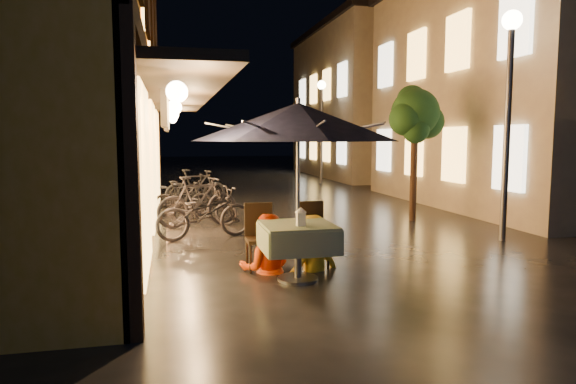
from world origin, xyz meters
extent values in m
plane|color=black|center=(0.00, 0.00, 0.00)|extent=(90.00, 90.00, 0.00)
cube|color=gold|center=(-5.75, 4.00, 3.50)|extent=(4.50, 11.00, 7.00)
cube|color=black|center=(-3.47, 4.00, 3.30)|extent=(0.12, 11.00, 0.35)
cube|color=black|center=(-2.90, 4.00, 2.75)|extent=(1.20, 10.50, 0.12)
cube|color=#FFB952|center=(-3.44, 5.50, 4.60)|extent=(0.10, 0.90, 1.50)
cube|color=#FFB952|center=(-3.44, 8.00, 4.60)|extent=(0.10, 0.90, 1.50)
cube|color=#FFB952|center=(-3.44, 0.50, 1.40)|extent=(0.10, 2.20, 2.40)
cube|color=#FFB952|center=(-3.44, 4.00, 1.40)|extent=(0.10, 2.20, 2.40)
cube|color=#FFB952|center=(-3.44, 7.50, 1.40)|extent=(0.10, 2.20, 2.40)
cube|color=tan|center=(7.50, 6.50, 3.25)|extent=(7.00, 9.00, 6.50)
cube|color=#FFB952|center=(3.95, 3.20, 1.50)|extent=(0.10, 1.00, 1.40)
cube|color=#FFB952|center=(3.95, 3.20, 4.30)|extent=(0.10, 1.00, 1.40)
cube|color=#FFB952|center=(3.95, 5.40, 1.50)|extent=(0.10, 1.00, 1.40)
cube|color=#FFB952|center=(3.95, 5.40, 4.30)|extent=(0.10, 1.00, 1.40)
cube|color=#FFB952|center=(3.95, 7.60, 1.50)|extent=(0.10, 1.00, 1.40)
cube|color=#FFB952|center=(3.95, 7.60, 4.30)|extent=(0.10, 1.00, 1.40)
cube|color=#FFB952|center=(3.95, 9.80, 1.50)|extent=(0.10, 1.00, 1.40)
cube|color=#FFB952|center=(3.95, 9.80, 4.30)|extent=(0.10, 1.00, 1.40)
cube|color=tan|center=(7.50, 18.00, 3.50)|extent=(7.00, 10.00, 7.00)
cube|color=black|center=(7.50, 18.00, 7.15)|extent=(7.30, 10.30, 0.30)
cube|color=#FFB952|center=(3.95, 14.20, 1.50)|extent=(0.10, 1.00, 1.40)
cube|color=#FFB952|center=(3.95, 14.20, 4.30)|extent=(0.10, 1.00, 1.40)
cube|color=#FFB952|center=(3.95, 16.40, 1.50)|extent=(0.10, 1.00, 1.40)
cube|color=#FFB952|center=(3.95, 16.40, 4.30)|extent=(0.10, 1.00, 1.40)
cube|color=#FFB952|center=(3.95, 18.60, 1.50)|extent=(0.10, 1.00, 1.40)
cube|color=#FFB952|center=(3.95, 18.60, 4.30)|extent=(0.10, 1.00, 1.40)
cube|color=#FFB952|center=(3.95, 20.80, 1.50)|extent=(0.10, 1.00, 1.40)
cube|color=#FFB952|center=(3.95, 20.80, 4.30)|extent=(0.10, 1.00, 1.40)
cylinder|color=black|center=(2.40, 4.50, 1.10)|extent=(0.16, 0.16, 2.20)
sphere|color=black|center=(2.40, 4.50, 2.50)|extent=(1.10, 1.10, 1.10)
sphere|color=black|center=(2.75, 4.60, 2.30)|extent=(0.80, 0.80, 0.80)
sphere|color=black|center=(2.10, 4.35, 2.35)|extent=(0.76, 0.76, 0.76)
sphere|color=black|center=(2.45, 4.80, 2.80)|extent=(0.70, 0.70, 0.70)
sphere|color=black|center=(2.30, 4.25, 2.10)|extent=(0.60, 0.60, 0.60)
cylinder|color=#59595E|center=(3.00, 2.00, 2.00)|extent=(0.12, 0.12, 4.00)
sphere|color=beige|center=(3.00, 2.00, 4.05)|extent=(0.36, 0.36, 0.36)
cylinder|color=#59595E|center=(3.00, 14.00, 2.00)|extent=(0.12, 0.12, 4.00)
sphere|color=beige|center=(3.00, 14.00, 4.05)|extent=(0.36, 0.36, 0.36)
cylinder|color=#59595E|center=(-1.42, 0.25, 0.36)|extent=(0.10, 0.10, 0.72)
cylinder|color=#59595E|center=(-1.42, 0.25, 0.02)|extent=(0.56, 0.56, 0.04)
cube|color=#325D38|center=(-1.42, 0.25, 0.75)|extent=(0.95, 0.95, 0.06)
cube|color=#325D38|center=(-0.95, 0.25, 0.58)|extent=(0.04, 0.95, 0.33)
cube|color=#325D38|center=(-1.90, 0.25, 0.58)|extent=(0.04, 0.95, 0.33)
cube|color=#325D38|center=(-1.42, 0.73, 0.58)|extent=(0.95, 0.04, 0.33)
cube|color=#325D38|center=(-1.42, -0.22, 0.58)|extent=(0.95, 0.04, 0.33)
cylinder|color=#59595E|center=(-1.42, 0.25, 1.15)|extent=(0.05, 0.05, 2.30)
cone|color=black|center=(-1.42, 0.25, 2.15)|extent=(2.80, 2.80, 0.50)
cylinder|color=#59595E|center=(-1.42, 0.25, 2.40)|extent=(0.06, 0.06, 0.12)
cube|color=black|center=(-1.82, 0.90, 0.45)|extent=(0.42, 0.42, 0.05)
cube|color=black|center=(-1.82, 1.09, 0.70)|extent=(0.42, 0.04, 0.55)
cylinder|color=black|center=(-2.00, 0.72, 0.21)|extent=(0.04, 0.04, 0.43)
cylinder|color=black|center=(-1.64, 0.72, 0.21)|extent=(0.04, 0.04, 0.43)
cylinder|color=black|center=(-2.00, 1.08, 0.21)|extent=(0.04, 0.04, 0.43)
cylinder|color=black|center=(-1.64, 1.08, 0.21)|extent=(0.04, 0.04, 0.43)
cube|color=black|center=(-1.02, 0.90, 0.45)|extent=(0.42, 0.42, 0.05)
cube|color=black|center=(-1.02, 1.09, 0.70)|extent=(0.42, 0.04, 0.55)
cylinder|color=black|center=(-1.20, 0.72, 0.21)|extent=(0.04, 0.04, 0.43)
cylinder|color=black|center=(-0.84, 0.72, 0.21)|extent=(0.04, 0.04, 0.43)
cylinder|color=black|center=(-1.20, 1.08, 0.21)|extent=(0.04, 0.04, 0.43)
cylinder|color=black|center=(-0.84, 1.08, 0.21)|extent=(0.04, 0.04, 0.43)
cube|color=white|center=(-1.42, 0.09, 0.87)|extent=(0.11, 0.11, 0.18)
cube|color=#FFD88C|center=(-1.42, 0.09, 0.86)|extent=(0.07, 0.07, 0.12)
cone|color=white|center=(-1.42, 0.09, 0.99)|extent=(0.16, 0.16, 0.07)
imported|color=#EF430A|center=(-1.75, 0.84, 0.82)|extent=(0.87, 0.71, 1.64)
imported|color=yellow|center=(-1.09, 0.75, 0.79)|extent=(1.15, 0.86, 1.58)
imported|color=black|center=(-2.47, 3.42, 0.50)|extent=(2.00, 1.11, 1.00)
imported|color=black|center=(-2.52, 4.81, 0.55)|extent=(1.92, 1.09, 1.11)
imported|color=black|center=(-2.37, 5.06, 0.40)|extent=(1.61, 1.06, 0.80)
imported|color=black|center=(-2.81, 6.39, 0.44)|extent=(1.49, 0.50, 0.88)
imported|color=black|center=(-2.73, 8.17, 0.46)|extent=(1.78, 0.68, 0.92)
imported|color=black|center=(-2.41, 8.08, 0.53)|extent=(1.83, 0.93, 1.06)
camera|label=1|loc=(-3.09, -6.39, 1.95)|focal=32.00mm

